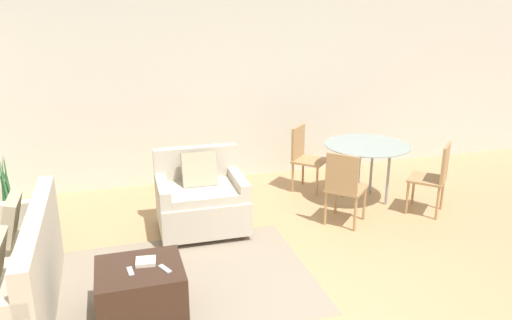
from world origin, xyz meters
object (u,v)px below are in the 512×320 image
object	(u,v)px
book_stack	(146,262)
dining_chair_far_left	(305,154)
ottoman	(141,289)
dining_chair_near_right	(435,174)
couch	(5,284)
dining_table	(367,151)
dining_chair_near_left	(344,184)
potted_plant	(11,218)
tv_remote_primary	(165,269)
armchair	(201,200)
tv_remote_secondary	(130,271)

from	to	relation	value
book_stack	dining_chair_far_left	size ratio (longest dim) A/B	0.20
dining_chair_far_left	book_stack	bearing A→B (deg)	-135.65
ottoman	dining_chair_near_right	world-z (taller)	dining_chair_near_right
couch	dining_table	xyz separation A→B (m)	(4.09, 1.44, 0.37)
ottoman	dining_chair_near_left	bearing A→B (deg)	25.03
ottoman	book_stack	xyz separation A→B (m)	(0.06, 0.05, 0.22)
potted_plant	dining_chair_near_right	size ratio (longest dim) A/B	1.14
potted_plant	couch	bearing A→B (deg)	-82.95
tv_remote_primary	dining_chair_far_left	bearing A→B (deg)	47.86
armchair	dining_chair_near_left	bearing A→B (deg)	-12.78
tv_remote_primary	dining_table	xyz separation A→B (m)	(2.82, 1.82, 0.23)
potted_plant	dining_chair_far_left	bearing A→B (deg)	8.45
armchair	tv_remote_secondary	bearing A→B (deg)	-119.37
book_stack	dining_chair_far_left	world-z (taller)	dining_chair_far_left
couch	dining_chair_near_right	distance (m)	4.78
couch	book_stack	bearing A→B (deg)	-11.96
tv_remote_primary	dining_table	world-z (taller)	dining_table
dining_chair_near_right	dining_table	bearing A→B (deg)	135.00
couch	book_stack	xyz separation A→B (m)	(1.13, -0.24, 0.15)
couch	tv_remote_primary	bearing A→B (deg)	-16.71
armchair	tv_remote_secondary	xyz separation A→B (m)	(-0.87, -1.54, 0.09)
book_stack	dining_chair_near_left	distance (m)	2.58
tv_remote_primary	dining_chair_far_left	size ratio (longest dim) A/B	0.17
couch	armchair	xyz separation A→B (m)	(1.87, 1.20, 0.05)
couch	dining_chair_near_left	world-z (taller)	couch
book_stack	dining_chair_near_left	world-z (taller)	dining_chair_near_left
potted_plant	dining_chair_near_right	xyz separation A→B (m)	(4.89, -0.68, 0.25)
couch	dining_chair_near_right	world-z (taller)	couch
dining_table	dining_chair_far_left	distance (m)	0.88
tv_remote_primary	dining_chair_near_left	distance (m)	2.52
dining_chair_near_left	dining_chair_near_right	xyz separation A→B (m)	(1.22, 0.00, 0.00)
armchair	ottoman	world-z (taller)	armchair
couch	book_stack	size ratio (longest dim) A/B	10.68
dining_chair_near_left	dining_chair_far_left	distance (m)	1.22
tv_remote_primary	potted_plant	distance (m)	2.40
dining_table	tv_remote_secondary	bearing A→B (deg)	-150.00
book_stack	potted_plant	distance (m)	2.20
tv_remote_secondary	dining_chair_near_right	world-z (taller)	dining_chair_near_right
tv_remote_primary	dining_chair_far_left	world-z (taller)	dining_chair_far_left
ottoman	dining_chair_near_left	distance (m)	2.67
armchair	tv_remote_primary	xyz separation A→B (m)	(-0.59, -1.58, 0.09)
book_stack	tv_remote_secondary	bearing A→B (deg)	-142.21
dining_chair_far_left	ottoman	bearing A→B (deg)	-135.71
book_stack	dining_chair_near_right	size ratio (longest dim) A/B	0.20
couch	tv_remote_secondary	world-z (taller)	couch
tv_remote_secondary	dining_chair_near_left	xyz separation A→B (m)	(2.48, 1.17, 0.06)
tv_remote_primary	armchair	bearing A→B (deg)	69.44
dining_table	potted_plant	bearing A→B (deg)	179.11
dining_chair_near_right	dining_chair_near_left	bearing A→B (deg)	180.00
book_stack	dining_chair_near_right	distance (m)	3.73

